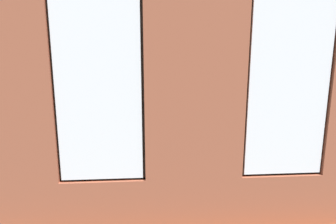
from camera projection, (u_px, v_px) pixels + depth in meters
ground_plane at (173, 153)px, 6.77m from camera, size 6.20×6.31×0.10m
brick_wall_with_windows at (195, 103)px, 3.71m from camera, size 5.60×0.30×3.23m
white_wall_right at (25, 75)px, 6.00m from camera, size 0.10×5.31×3.23m
couch_by_window at (160, 180)px, 4.59m from camera, size 1.87×0.87×0.80m
couch_left at (281, 139)px, 6.44m from camera, size 0.95×1.91×0.80m
coffee_table at (152, 137)px, 6.37m from camera, size 1.39×0.73×0.45m
cup_ceramic at (158, 133)px, 6.24m from camera, size 0.08×0.08×0.09m
candle_jar at (152, 131)px, 6.34m from camera, size 0.08×0.08×0.13m
table_plant_small at (171, 127)px, 6.49m from camera, size 0.10×0.10×0.17m
remote_silver at (130, 136)px, 6.21m from camera, size 0.17×0.13×0.02m
remote_gray at (143, 132)px, 6.43m from camera, size 0.16×0.15×0.02m
media_console at (54, 137)px, 6.75m from camera, size 1.26×0.42×0.54m
tv_flatscreen at (51, 109)px, 6.62m from camera, size 0.93×0.20×0.64m
papasan_chair at (162, 111)px, 8.43m from camera, size 1.01×1.01×0.66m
potted_plant_beside_window_right at (36, 173)px, 4.34m from camera, size 0.96×0.99×1.27m
potted_plant_mid_room_small at (204, 118)px, 7.75m from camera, size 0.34×0.34×0.62m
potted_plant_near_tv at (68, 132)px, 5.64m from camera, size 0.67×0.67×1.09m
potted_plant_between_couches at (258, 142)px, 4.62m from camera, size 1.03×1.05×1.41m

